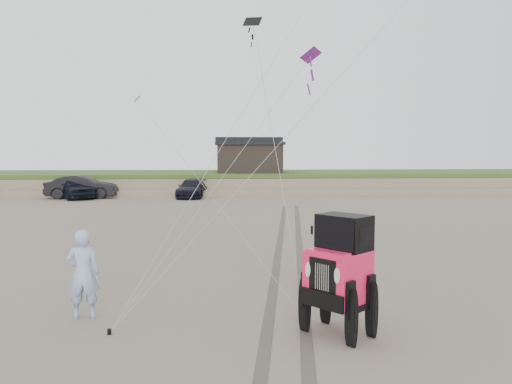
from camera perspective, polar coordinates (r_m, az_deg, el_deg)
ground at (r=11.29m, az=-1.03°, el=-14.56°), size 160.00×160.00×0.00m
dune_ridge at (r=48.23m, az=-3.21°, el=1.21°), size 160.00×14.25×1.73m
cabin at (r=47.71m, az=-0.81°, el=4.09°), size 6.40×5.40×3.35m
truck_a at (r=42.01m, az=-20.12°, el=0.52°), size 4.62×5.53×1.78m
truck_b at (r=42.01m, az=-19.29°, el=0.56°), size 5.60×2.26×1.81m
truck_c at (r=40.61m, az=-7.34°, el=0.40°), size 2.49×5.17×1.45m
jeep at (r=10.37m, az=9.35°, el=-10.72°), size 5.45×5.13×1.95m
man at (r=11.87m, az=-19.16°, el=-8.82°), size 0.77×0.54×2.00m
kite_flock at (r=20.73m, az=6.58°, el=17.54°), size 11.04×8.24×5.46m
stake_main at (r=10.94m, az=-16.42°, el=-15.06°), size 0.08×0.08×0.12m
stake_aux at (r=11.37m, az=5.69°, el=-14.11°), size 0.08×0.08×0.12m
tire_tracks at (r=19.18m, az=3.81°, el=-6.51°), size 5.22×29.74×0.01m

